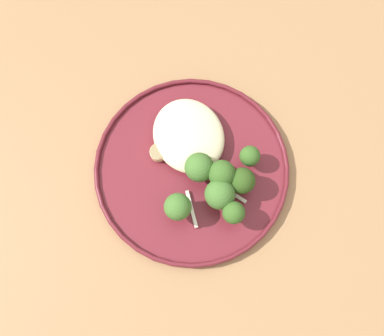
# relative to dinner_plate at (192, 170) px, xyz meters

# --- Properties ---
(ground) EXTENTS (6.00, 6.00, 0.00)m
(ground) POSITION_rel_dinner_plate_xyz_m (-0.00, -0.02, -0.75)
(ground) COLOR #665B51
(wooden_dining_table) EXTENTS (1.40, 1.00, 0.74)m
(wooden_dining_table) POSITION_rel_dinner_plate_xyz_m (-0.00, -0.02, -0.09)
(wooden_dining_table) COLOR #9E754C
(wooden_dining_table) RESTS_ON ground
(dinner_plate) EXTENTS (0.29, 0.29, 0.02)m
(dinner_plate) POSITION_rel_dinner_plate_xyz_m (0.00, 0.00, 0.00)
(dinner_plate) COLOR maroon
(dinner_plate) RESTS_ON wooden_dining_table
(noodle_bed) EXTENTS (0.12, 0.10, 0.03)m
(noodle_bed) POSITION_rel_dinner_plate_xyz_m (-0.05, 0.01, 0.02)
(noodle_bed) COLOR beige
(noodle_bed) RESTS_ON dinner_plate
(seared_scallop_tiny_bay) EXTENTS (0.02, 0.02, 0.01)m
(seared_scallop_tiny_bay) POSITION_rel_dinner_plate_xyz_m (-0.03, 0.01, 0.01)
(seared_scallop_tiny_bay) COLOR #DBB77A
(seared_scallop_tiny_bay) RESTS_ON dinner_plate
(seared_scallop_half_hidden) EXTENTS (0.03, 0.03, 0.02)m
(seared_scallop_half_hidden) POSITION_rel_dinner_plate_xyz_m (-0.02, 0.02, 0.01)
(seared_scallop_half_hidden) COLOR #DBB77A
(seared_scallop_half_hidden) RESTS_ON dinner_plate
(seared_scallop_large_seared) EXTENTS (0.02, 0.02, 0.02)m
(seared_scallop_large_seared) POSITION_rel_dinner_plate_xyz_m (-0.04, -0.04, 0.01)
(seared_scallop_large_seared) COLOR #E5C689
(seared_scallop_large_seared) RESTS_ON dinner_plate
(seared_scallop_rear_pale) EXTENTS (0.03, 0.03, 0.01)m
(seared_scallop_rear_pale) POSITION_rel_dinner_plate_xyz_m (-0.06, 0.03, 0.01)
(seared_scallop_rear_pale) COLOR beige
(seared_scallop_rear_pale) RESTS_ON dinner_plate
(seared_scallop_on_noodles) EXTENTS (0.03, 0.03, 0.02)m
(seared_scallop_on_noodles) POSITION_rel_dinner_plate_xyz_m (-0.03, 0.04, 0.01)
(seared_scallop_on_noodles) COLOR beige
(seared_scallop_on_noodles) RESTS_ON dinner_plate
(seared_scallop_tilted_round) EXTENTS (0.03, 0.03, 0.01)m
(seared_scallop_tilted_round) POSITION_rel_dinner_plate_xyz_m (-0.05, -0.01, 0.01)
(seared_scallop_tilted_round) COLOR beige
(seared_scallop_tilted_round) RESTS_ON dinner_plate
(broccoli_floret_beside_noodles) EXTENTS (0.04, 0.04, 0.06)m
(broccoli_floret_beside_noodles) POSITION_rel_dinner_plate_xyz_m (0.05, -0.04, 0.04)
(broccoli_floret_beside_noodles) COLOR #89A356
(broccoli_floret_beside_noodles) RESTS_ON dinner_plate
(broccoli_floret_left_leaning) EXTENTS (0.04, 0.04, 0.06)m
(broccoli_floret_left_leaning) POSITION_rel_dinner_plate_xyz_m (0.01, 0.01, 0.04)
(broccoli_floret_left_leaning) COLOR #7A994C
(broccoli_floret_left_leaning) RESTS_ON dinner_plate
(broccoli_floret_tall_stalk) EXTENTS (0.04, 0.04, 0.05)m
(broccoli_floret_tall_stalk) POSITION_rel_dinner_plate_xyz_m (0.05, 0.05, 0.04)
(broccoli_floret_tall_stalk) COLOR #89A356
(broccoli_floret_tall_stalk) RESTS_ON dinner_plate
(broccoli_floret_right_tilted) EXTENTS (0.04, 0.04, 0.06)m
(broccoli_floret_right_tilted) POSITION_rel_dinner_plate_xyz_m (0.06, 0.02, 0.04)
(broccoli_floret_right_tilted) COLOR #7A994C
(broccoli_floret_right_tilted) RESTS_ON dinner_plate
(broccoli_floret_small_sprig) EXTENTS (0.04, 0.04, 0.06)m
(broccoli_floret_small_sprig) POSITION_rel_dinner_plate_xyz_m (0.03, 0.03, 0.04)
(broccoli_floret_small_sprig) COLOR #89A356
(broccoli_floret_small_sprig) RESTS_ON dinner_plate
(broccoli_floret_center_pile) EXTENTS (0.03, 0.03, 0.05)m
(broccoli_floret_center_pile) POSITION_rel_dinner_plate_xyz_m (0.02, 0.08, 0.03)
(broccoli_floret_center_pile) COLOR #89A356
(broccoli_floret_center_pile) RESTS_ON dinner_plate
(broccoli_floret_front_edge) EXTENTS (0.03, 0.03, 0.05)m
(broccoli_floret_front_edge) POSITION_rel_dinner_plate_xyz_m (0.09, 0.02, 0.04)
(broccoli_floret_front_edge) COLOR #7A994C
(broccoli_floret_front_edge) RESTS_ON dinner_plate
(onion_sliver_long_sliver) EXTENTS (0.06, 0.01, 0.00)m
(onion_sliver_long_sliver) POSITION_rel_dinner_plate_xyz_m (0.05, -0.02, 0.01)
(onion_sliver_long_sliver) COLOR silver
(onion_sliver_long_sliver) RESTS_ON dinner_plate
(onion_sliver_pale_crescent) EXTENTS (0.05, 0.03, 0.00)m
(onion_sliver_pale_crescent) POSITION_rel_dinner_plate_xyz_m (0.05, 0.04, 0.01)
(onion_sliver_pale_crescent) COLOR silver
(onion_sliver_pale_crescent) RESTS_ON dinner_plate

